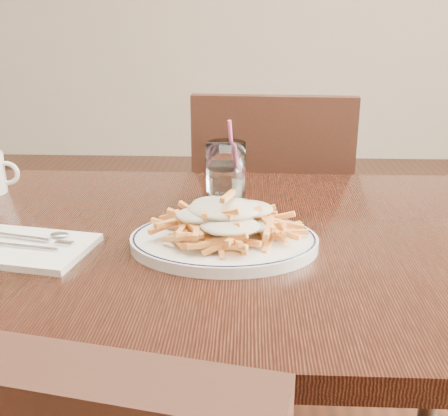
{
  "coord_description": "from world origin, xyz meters",
  "views": [
    {
      "loc": [
        0.06,
        -0.92,
        1.13
      ],
      "look_at": [
        0.02,
        -0.06,
        0.82
      ],
      "focal_mm": 45.0,
      "sensor_mm": 36.0,
      "label": 1
    }
  ],
  "objects_px": {
    "loaded_fries": "(224,216)",
    "water_glass": "(226,177)",
    "table": "(216,275)",
    "chair_far": "(271,227)",
    "fries_plate": "(224,241)"
  },
  "relations": [
    {
      "from": "loaded_fries",
      "to": "water_glass",
      "type": "height_order",
      "value": "water_glass"
    },
    {
      "from": "table",
      "to": "chair_far",
      "type": "distance_m",
      "value": 0.65
    },
    {
      "from": "fries_plate",
      "to": "loaded_fries",
      "type": "xyz_separation_m",
      "value": [
        0.0,
        -0.0,
        0.05
      ]
    },
    {
      "from": "table",
      "to": "fries_plate",
      "type": "distance_m",
      "value": 0.11
    },
    {
      "from": "loaded_fries",
      "to": "water_glass",
      "type": "bearing_deg",
      "value": 91.73
    },
    {
      "from": "chair_far",
      "to": "loaded_fries",
      "type": "xyz_separation_m",
      "value": [
        -0.11,
        -0.68,
        0.28
      ]
    },
    {
      "from": "water_glass",
      "to": "fries_plate",
      "type": "bearing_deg",
      "value": -88.27
    },
    {
      "from": "fries_plate",
      "to": "water_glass",
      "type": "distance_m",
      "value": 0.23
    },
    {
      "from": "loaded_fries",
      "to": "chair_far",
      "type": "bearing_deg",
      "value": 81.04
    },
    {
      "from": "chair_far",
      "to": "fries_plate",
      "type": "xyz_separation_m",
      "value": [
        -0.11,
        -0.68,
        0.24
      ]
    },
    {
      "from": "fries_plate",
      "to": "chair_far",
      "type": "bearing_deg",
      "value": 81.04
    },
    {
      "from": "table",
      "to": "chair_far",
      "type": "bearing_deg",
      "value": 78.67
    },
    {
      "from": "chair_far",
      "to": "loaded_fries",
      "type": "height_order",
      "value": "chair_far"
    },
    {
      "from": "loaded_fries",
      "to": "table",
      "type": "bearing_deg",
      "value": 107.8
    },
    {
      "from": "fries_plate",
      "to": "water_glass",
      "type": "relative_size",
      "value": 2.06
    }
  ]
}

